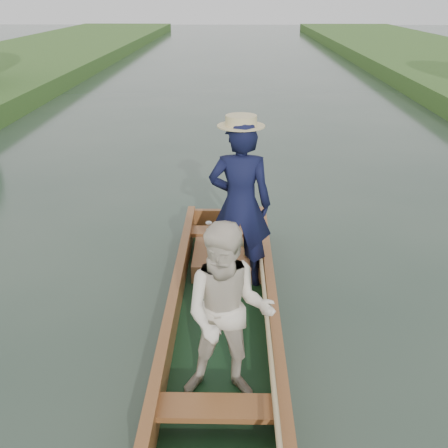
{
  "coord_description": "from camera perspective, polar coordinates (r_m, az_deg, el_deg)",
  "views": [
    {
      "loc": [
        0.12,
        -5.1,
        3.31
      ],
      "look_at": [
        0.0,
        0.6,
        0.95
      ],
      "focal_mm": 45.0,
      "sensor_mm": 36.0,
      "label": 1
    }
  ],
  "objects": [
    {
      "name": "punt",
      "position": [
        5.76,
        0.65,
        -5.07
      ],
      "size": [
        1.12,
        5.0,
        2.07
      ],
      "color": "black",
      "rests_on": "ground"
    },
    {
      "name": "trees_far",
      "position": [
        13.55,
        -1.81,
        19.22
      ],
      "size": [
        23.01,
        13.51,
        4.59
      ],
      "color": "#47331E",
      "rests_on": "ground"
    },
    {
      "name": "ground",
      "position": [
        6.09,
        -0.12,
        -10.48
      ],
      "size": [
        120.0,
        120.0,
        0.0
      ],
      "primitive_type": "plane",
      "color": "#283D30",
      "rests_on": "ground"
    }
  ]
}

